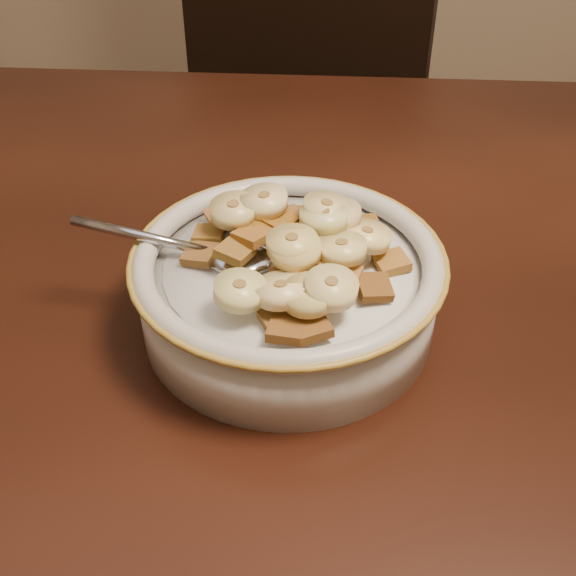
{
  "coord_description": "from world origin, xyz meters",
  "views": [
    {
      "loc": [
        0.04,
        -0.35,
        1.08
      ],
      "look_at": [
        0.02,
        0.02,
        0.78
      ],
      "focal_mm": 45.0,
      "sensor_mm": 36.0,
      "label": 1
    }
  ],
  "objects_px": {
    "chair": "(301,128)",
    "cereal_bowl": "(288,296)",
    "table": "(255,365)",
    "spoon": "(240,258)"
  },
  "relations": [
    {
      "from": "chair",
      "to": "cereal_bowl",
      "type": "distance_m",
      "value": 0.78
    },
    {
      "from": "table",
      "to": "cereal_bowl",
      "type": "bearing_deg",
      "value": 46.8
    },
    {
      "from": "chair",
      "to": "spoon",
      "type": "distance_m",
      "value": 0.79
    },
    {
      "from": "table",
      "to": "spoon",
      "type": "relative_size",
      "value": 30.15
    },
    {
      "from": "cereal_bowl",
      "to": "table",
      "type": "bearing_deg",
      "value": -134.79
    },
    {
      "from": "spoon",
      "to": "chair",
      "type": "bearing_deg",
      "value": -175.95
    },
    {
      "from": "table",
      "to": "cereal_bowl",
      "type": "relative_size",
      "value": 7.23
    },
    {
      "from": "chair",
      "to": "table",
      "type": "bearing_deg",
      "value": -73.98
    },
    {
      "from": "cereal_bowl",
      "to": "spoon",
      "type": "relative_size",
      "value": 4.17
    },
    {
      "from": "chair",
      "to": "cereal_bowl",
      "type": "xyz_separation_m",
      "value": [
        0.01,
        -0.74,
        0.24
      ]
    }
  ]
}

